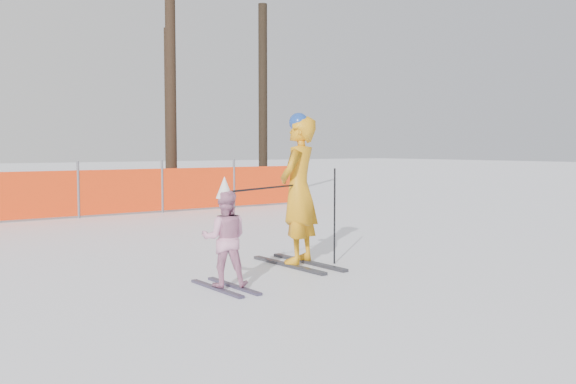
% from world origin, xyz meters
% --- Properties ---
extents(ground, '(120.00, 120.00, 0.00)m').
position_xyz_m(ground, '(0.00, 0.00, 0.00)').
color(ground, white).
rests_on(ground, ground).
extents(adult, '(0.83, 1.49, 2.00)m').
position_xyz_m(adult, '(0.38, 0.78, 1.00)').
color(adult, black).
rests_on(adult, ground).
extents(child, '(0.64, 1.04, 1.24)m').
position_xyz_m(child, '(-1.13, 0.14, 0.56)').
color(child, black).
rests_on(child, ground).
extents(ski_poles, '(1.85, 0.56, 1.28)m').
position_xyz_m(ski_poles, '(0.20, 0.52, 0.86)').
color(ski_poles, black).
rests_on(ski_poles, ground).
extents(tree_trunks, '(3.54, 2.55, 7.16)m').
position_xyz_m(tree_trunks, '(4.39, 10.45, 3.16)').
color(tree_trunks, black).
rests_on(tree_trunks, ground).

